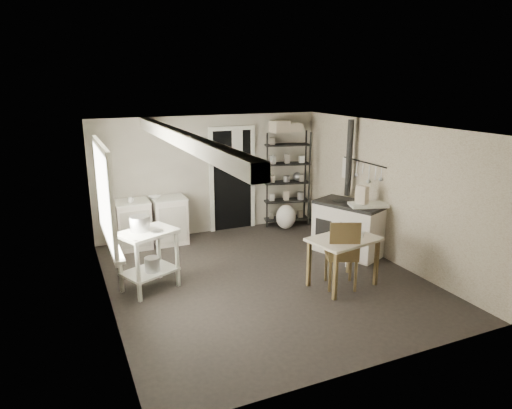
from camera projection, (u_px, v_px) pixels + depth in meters
name	position (u px, v px, depth m)	size (l,w,h in m)	color
floor	(264.00, 278.00, 7.00)	(5.00, 5.00, 0.00)	black
ceiling	(265.00, 127.00, 6.40)	(5.00, 5.00, 0.00)	white
wall_back	(210.00, 175.00, 8.90)	(4.50, 0.02, 2.30)	#A49D8C
wall_front	(371.00, 268.00, 4.49)	(4.50, 0.02, 2.30)	#A49D8C
wall_left	(105.00, 225.00, 5.82)	(0.02, 5.00, 2.30)	#A49D8C
wall_right	(387.00, 191.00, 7.58)	(0.02, 5.00, 2.30)	#A49D8C
window	(103.00, 195.00, 5.91)	(0.12, 1.76, 1.28)	silver
doorway	(233.00, 181.00, 9.09)	(0.96, 0.10, 2.08)	silver
ceiling_beam	(181.00, 139.00, 5.95)	(0.18, 5.00, 0.18)	silver
wallpaper_panel	(386.00, 192.00, 7.58)	(0.01, 5.00, 2.30)	#BBB098
utensil_rail	(363.00, 162.00, 7.98)	(0.06, 1.20, 0.44)	#B1B1B4
prep_table	(149.00, 263.00, 6.54)	(0.78, 0.55, 0.89)	silver
stockpot	(140.00, 227.00, 6.43)	(0.28, 0.28, 0.30)	#B1B1B4
saucepan	(157.00, 234.00, 6.39)	(0.17, 0.17, 0.10)	#B1B1B4
bucket	(152.00, 265.00, 6.51)	(0.22, 0.22, 0.23)	#B1B1B4
base_cabinets	(152.00, 221.00, 8.31)	(1.32, 0.57, 0.87)	beige
mixing_bowl	(154.00, 194.00, 8.22)	(0.27, 0.27, 0.07)	silver
counter_cup	(131.00, 197.00, 7.94)	(0.12, 0.12, 0.09)	silver
shelf_rack	(287.00, 180.00, 9.40)	(0.92, 0.36, 1.94)	black
shelf_jar	(273.00, 160.00, 9.22)	(0.09, 0.09, 0.20)	silver
storage_box_a	(280.00, 129.00, 9.01)	(0.33, 0.29, 0.23)	beige
storage_box_b	(294.00, 129.00, 9.13)	(0.26, 0.24, 0.17)	beige
stove	(349.00, 229.00, 7.92)	(0.64, 1.16, 0.91)	beige
stovepipe	(349.00, 158.00, 8.15)	(0.11, 0.11, 1.47)	black
side_ledge	(366.00, 234.00, 7.71)	(0.62, 0.33, 0.96)	silver
oats_box	(362.00, 200.00, 7.56)	(0.12, 0.20, 0.30)	beige
work_table	(343.00, 261.00, 6.67)	(0.97, 0.68, 0.74)	beige
table_cup	(361.00, 233.00, 6.58)	(0.10, 0.10, 0.09)	silver
chair	(341.00, 255.00, 6.61)	(0.43, 0.45, 1.04)	brown
flour_sack	(286.00, 217.00, 9.28)	(0.42, 0.35, 0.50)	silver
floor_crock	(349.00, 262.00, 7.42)	(0.11, 0.11, 0.13)	silver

